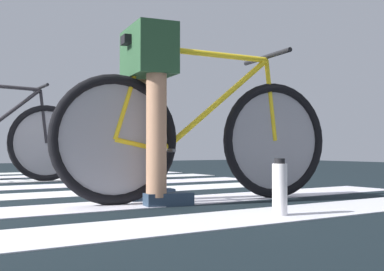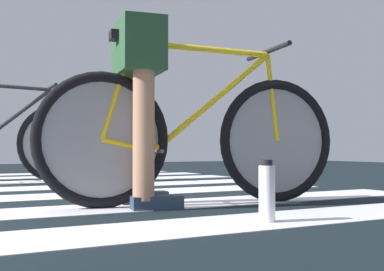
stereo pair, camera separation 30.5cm
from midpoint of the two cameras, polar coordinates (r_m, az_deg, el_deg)
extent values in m
cube|color=silver|center=(1.86, -17.07, -10.95)|extent=(5.20, 0.44, 0.00)
cube|color=silver|center=(2.59, -21.15, -8.19)|extent=(5.20, 0.44, 0.00)
torus|color=black|center=(2.71, -11.66, -0.41)|extent=(0.71, 0.18, 0.72)
torus|color=black|center=(3.08, 7.27, -0.55)|extent=(0.71, 0.18, 0.72)
cylinder|color=gray|center=(2.71, -11.66, -0.41)|extent=(0.60, 0.11, 0.61)
cylinder|color=gray|center=(3.08, 7.27, -0.55)|extent=(0.60, 0.11, 0.61)
cylinder|color=yellow|center=(2.93, -0.65, 9.53)|extent=(0.79, 0.17, 0.05)
cylinder|color=yellow|center=(2.91, 0.44, 3.83)|extent=(0.70, 0.16, 0.59)
cylinder|color=yellow|center=(2.78, -7.17, 4.31)|extent=(0.16, 0.06, 0.59)
cylinder|color=yellow|center=(2.74, -8.80, -1.06)|extent=(0.29, 0.08, 0.09)
cylinder|color=yellow|center=(2.74, -9.99, 5.01)|extent=(0.19, 0.06, 0.53)
cylinder|color=yellow|center=(3.08, 6.78, 4.11)|extent=(0.09, 0.04, 0.50)
cube|color=black|center=(2.81, -8.35, 10.85)|extent=(0.25, 0.13, 0.05)
cylinder|color=black|center=(3.10, 6.27, 9.11)|extent=(0.12, 0.52, 0.03)
cylinder|color=#4C4C51|center=(2.78, -6.00, -1.69)|extent=(0.08, 0.34, 0.02)
cylinder|color=#A87A5B|center=(2.89, -8.51, 2.31)|extent=(0.11, 0.11, 0.90)
cylinder|color=#A87A5B|center=(2.63, -6.96, 2.69)|extent=(0.11, 0.11, 0.90)
cube|color=#274C2E|center=(2.81, -7.75, 9.62)|extent=(0.29, 0.44, 0.28)
cube|color=#26374B|center=(2.92, -7.21, -6.85)|extent=(0.27, 0.14, 0.07)
cube|color=#26374B|center=(2.65, -5.53, -7.40)|extent=(0.27, 0.14, 0.07)
torus|color=black|center=(4.88, -17.87, -0.81)|extent=(0.72, 0.09, 0.72)
cylinder|color=gray|center=(4.88, -17.87, -0.81)|extent=(0.61, 0.03, 0.61)
cylinder|color=black|center=(4.82, -22.50, 1.85)|extent=(0.70, 0.07, 0.59)
cylinder|color=black|center=(4.88, -18.19, 2.12)|extent=(0.09, 0.03, 0.50)
cylinder|color=black|center=(4.90, -18.51, 5.28)|extent=(0.05, 0.52, 0.03)
cylinder|color=white|center=(2.25, 7.04, -6.30)|extent=(0.07, 0.07, 0.24)
cylinder|color=black|center=(2.24, 7.03, -2.93)|extent=(0.05, 0.05, 0.02)
camera|label=1|loc=(0.15, -123.23, 0.79)|focal=47.11mm
camera|label=2|loc=(0.15, 56.77, -0.79)|focal=47.11mm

